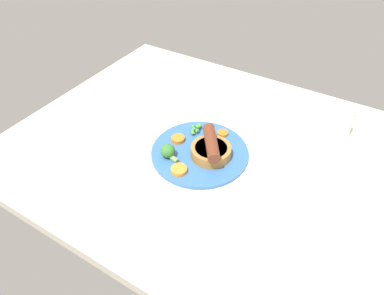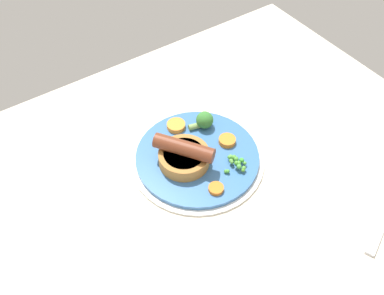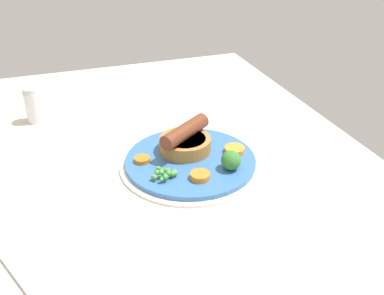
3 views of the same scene
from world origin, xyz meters
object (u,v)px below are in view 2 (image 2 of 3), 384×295
object	(u,v)px
carrot_slice_2	(227,141)
sausage_pudding	(184,155)
dinner_plate	(197,158)
carrot_slice_3	(176,126)
pea_pile	(236,162)
carrot_slice_0	(216,188)
broccoli_floret_near	(204,120)

from	to	relation	value
carrot_slice_2	sausage_pudding	bearing A→B (deg)	-3.40
dinner_plate	carrot_slice_3	distance (cm)	8.81
pea_pile	carrot_slice_3	world-z (taller)	pea_pile
pea_pile	carrot_slice_0	distance (cm)	6.97
sausage_pudding	pea_pile	bearing A→B (deg)	-164.34
dinner_plate	carrot_slice_2	size ratio (longest dim) A/B	7.75
broccoli_floret_near	carrot_slice_0	distance (cm)	16.32
sausage_pudding	carrot_slice_3	world-z (taller)	sausage_pudding
pea_pile	carrot_slice_2	world-z (taller)	pea_pile
carrot_slice_0	carrot_slice_2	xyz separation A→B (cm)	(-8.74, -8.17, 0.13)
carrot_slice_3	sausage_pudding	bearing A→B (deg)	66.77
sausage_pudding	carrot_slice_3	size ratio (longest dim) A/B	2.93
carrot_slice_2	carrot_slice_3	bearing A→B (deg)	-56.01
dinner_plate	pea_pile	distance (cm)	7.98
broccoli_floret_near	carrot_slice_3	bearing A→B (deg)	164.63
pea_pile	broccoli_floret_near	xyz separation A→B (cm)	(-0.95, -11.98, 0.77)
carrot_slice_3	carrot_slice_2	bearing A→B (deg)	123.99
sausage_pudding	carrot_slice_2	world-z (taller)	sausage_pudding
dinner_plate	sausage_pudding	distance (cm)	4.31
carrot_slice_2	broccoli_floret_near	bearing A→B (deg)	-78.29
sausage_pudding	broccoli_floret_near	distance (cm)	10.39
carrot_slice_3	carrot_slice_0	bearing A→B (deg)	81.86
pea_pile	carrot_slice_3	size ratio (longest dim) A/B	1.25
broccoli_floret_near	carrot_slice_2	size ratio (longest dim) A/B	1.55
sausage_pudding	pea_pile	world-z (taller)	sausage_pudding
sausage_pudding	broccoli_floret_near	xyz separation A→B (cm)	(-8.67, -5.71, -0.44)
sausage_pudding	carrot_slice_0	size ratio (longest dim) A/B	3.95
dinner_plate	carrot_slice_2	xyz separation A→B (cm)	(-6.87, 0.59, 1.37)
dinner_plate	sausage_pudding	size ratio (longest dim) A/B	2.36
sausage_pudding	carrot_slice_0	distance (cm)	9.02
pea_pile	carrot_slice_0	world-z (taller)	pea_pile
broccoli_floret_near	dinner_plate	bearing A→B (deg)	-118.62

